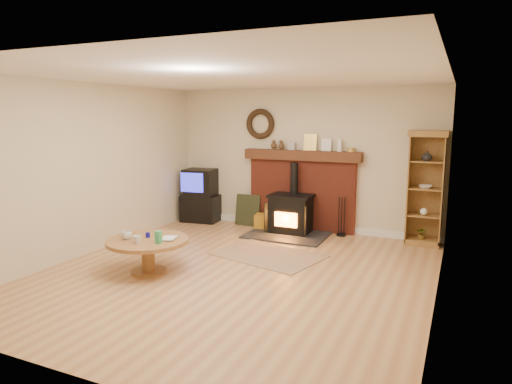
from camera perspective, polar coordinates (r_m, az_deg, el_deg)
The scene contains 11 objects.
ground at distance 6.27m, azimuth -2.43°, elevation -10.11°, with size 5.50×5.50×0.00m, color #A97246.
room_shell at distance 6.01m, azimuth -2.29°, elevation 5.81°, with size 5.02×5.52×2.61m.
chimney_breast at distance 8.47m, azimuth 5.72°, elevation 0.63°, with size 2.20×0.22×1.78m.
wood_stove at distance 8.21m, azimuth 4.30°, elevation -2.89°, with size 1.40×1.00×1.27m.
area_rug at distance 7.02m, azimuth 1.57°, elevation -7.88°, with size 1.55×1.07×0.01m, color brown.
tv_unit at distance 9.20m, azimuth -6.96°, elevation -0.55°, with size 0.78×0.59×1.06m.
curio_cabinet at distance 7.91m, azimuth 20.43°, elevation 0.46°, with size 0.60×0.43×1.87m.
firelog_box at distance 8.55m, azimuth 1.43°, elevation -3.76°, with size 0.45×0.28×0.28m, color gold.
leaning_painting at distance 8.84m, azimuth -1.05°, elevation -2.26°, with size 0.50×0.03×0.60m, color black.
fire_tools at distance 8.22m, azimuth 10.60°, elevation -4.51°, with size 0.16×0.16×0.70m.
coffee_table at distance 6.36m, azimuth -13.42°, elevation -6.50°, with size 1.10×1.10×0.63m.
Camera 1 is at (2.68, -5.26, 2.11)m, focal length 32.00 mm.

